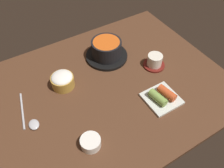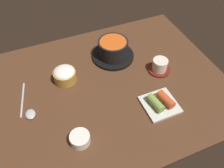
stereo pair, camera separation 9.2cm
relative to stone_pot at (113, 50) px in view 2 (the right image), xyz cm
name	(u,v)px [view 2 (the right image)]	position (x,y,z in cm)	size (l,w,h in cm)	color
dining_table	(106,88)	(-9.89, -15.82, -5.12)	(100.00, 76.00, 2.00)	#4C2D1C
stone_pot	(113,50)	(0.00, 0.00, 0.00)	(19.09, 19.09, 8.83)	black
rice_bowl	(65,75)	(-24.02, -5.90, -0.80)	(9.32, 9.32, 6.51)	#B78C38
tea_cup_with_saucer	(160,66)	(15.14, -16.03, -1.43)	(9.54, 9.54, 5.85)	maroon
kimchi_plate	(160,103)	(5.87, -32.49, -2.57)	(12.74, 12.74, 4.23)	silver
side_bowl_near	(80,139)	(-26.77, -35.32, -2.23)	(6.92, 6.92, 3.52)	white
spoon	(28,109)	(-41.23, -15.31, -3.51)	(5.75, 19.09, 1.35)	#B7B7BC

